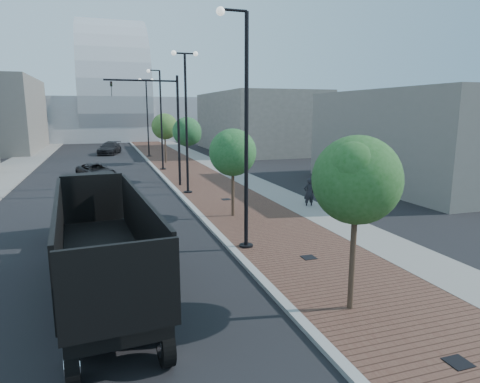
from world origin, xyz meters
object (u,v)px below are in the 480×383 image
object	(u,v)px
dump_truck	(96,226)
dark_car_mid	(96,171)
white_sedan	(105,222)
pedestrian	(309,193)

from	to	relation	value
dump_truck	dark_car_mid	size ratio (longest dim) A/B	2.86
white_sedan	dump_truck	bearing A→B (deg)	-93.93
dark_car_mid	dump_truck	bearing A→B (deg)	-108.39
white_sedan	pedestrian	distance (m)	11.49
white_sedan	pedestrian	world-z (taller)	pedestrian
dump_truck	pedestrian	xyz separation A→B (m)	(11.59, 5.31, -0.46)
dump_truck	white_sedan	bearing A→B (deg)	79.77
white_sedan	pedestrian	size ratio (longest dim) A/B	2.35
white_sedan	dark_car_mid	distance (m)	16.93
dump_truck	dark_car_mid	xyz separation A→B (m)	(-0.20, 19.94, -0.67)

